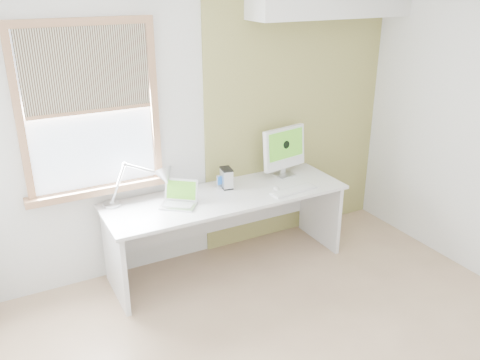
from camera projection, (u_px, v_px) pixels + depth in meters
room at (319, 192)px, 3.13m from camera, size 4.04×3.54×2.64m
accent_wall at (296, 111)px, 4.99m from camera, size 2.00×0.02×2.60m
window at (90, 111)px, 4.00m from camera, size 1.20×0.14×1.42m
desk at (224, 212)px, 4.62m from camera, size 2.20×0.70×0.73m
desk_lamp at (155, 180)px, 4.29m from camera, size 0.65×0.33×0.38m
laptop at (180, 199)px, 4.29m from camera, size 0.37×0.36×0.20m
phone_dock at (219, 184)px, 4.62m from camera, size 0.08×0.08×0.13m
external_drive at (226, 178)px, 4.61m from camera, size 0.11×0.16×0.19m
imac at (284, 149)px, 4.84m from camera, size 0.49×0.20×0.48m
keyboard at (294, 190)px, 4.56m from camera, size 0.47×0.18×0.02m
mouse at (276, 189)px, 4.59m from camera, size 0.08×0.10×0.03m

